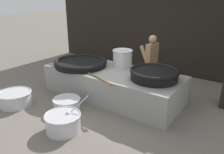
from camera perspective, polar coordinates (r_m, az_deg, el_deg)
The scene contains 11 objects.
ground_plane at distance 6.19m, azimuth -0.00°, elevation -4.89°, with size 60.00×60.00×0.00m, color slate.
back_wall at distance 8.21m, azimuth 12.42°, elevation 14.67°, with size 9.28×0.24×3.78m, color black.
hearth_platform at distance 6.04m, azimuth -0.00°, elevation -1.67°, with size 3.81×1.53×0.75m.
giant_wok_near at distance 6.34m, azimuth -8.18°, elevation 3.71°, with size 1.52×1.52×0.19m.
giant_wok_far at distance 5.34m, azimuth 10.95°, elevation 0.81°, with size 1.18×1.18×0.25m.
stock_pot at distance 6.19m, azimuth 2.76°, elevation 5.01°, with size 0.57×0.57×0.49m.
stirring_paddle at distance 5.35m, azimuth -3.70°, elevation -0.14°, with size 1.20×0.45×0.04m.
cook at distance 6.41m, azimuth 10.19°, elevation 4.12°, with size 0.39×0.61×1.63m.
prep_bowl_vegetables at distance 4.71m, azimuth -12.66°, elevation -11.28°, with size 0.75×0.93×0.68m.
prep_bowl_meat at distance 6.15m, azimuth -23.97°, elevation -4.97°, with size 0.84×0.84×0.35m.
prep_bowl_extra at distance 5.46m, azimuth -11.70°, elevation -6.93°, with size 0.67×0.67×0.32m.
Camera 1 is at (3.24, -4.56, 2.64)m, focal length 35.00 mm.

